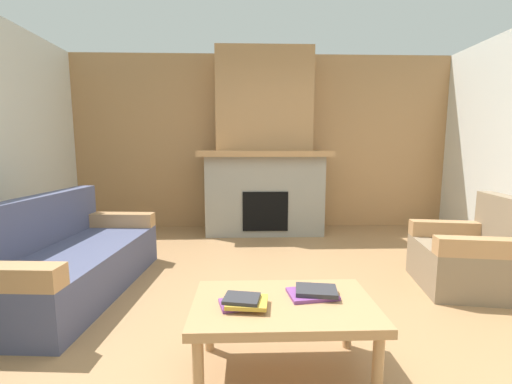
# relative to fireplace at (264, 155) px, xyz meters

# --- Properties ---
(ground) EXTENTS (9.00, 9.00, 0.00)m
(ground) POSITION_rel_fireplace_xyz_m (0.00, -2.62, -1.16)
(ground) COLOR #9E754C
(wall_back_wood_panel) EXTENTS (6.00, 0.12, 2.70)m
(wall_back_wood_panel) POSITION_rel_fireplace_xyz_m (0.00, 0.38, 0.19)
(wall_back_wood_panel) COLOR #A87A4C
(wall_back_wood_panel) RESTS_ON ground
(fireplace) EXTENTS (1.90, 0.82, 2.70)m
(fireplace) POSITION_rel_fireplace_xyz_m (0.00, 0.00, 0.00)
(fireplace) COLOR gray
(fireplace) RESTS_ON ground
(couch) EXTENTS (0.96, 1.85, 0.85)m
(couch) POSITION_rel_fireplace_xyz_m (-1.84, -2.12, -0.88)
(couch) COLOR #474C6B
(couch) RESTS_ON ground
(armchair) EXTENTS (0.88, 0.88, 0.85)m
(armchair) POSITION_rel_fireplace_xyz_m (1.75, -2.15, -0.87)
(armchair) COLOR #847056
(armchair) RESTS_ON ground
(coffee_table) EXTENTS (1.00, 0.60, 0.43)m
(coffee_table) POSITION_rel_fireplace_xyz_m (-0.07, -3.24, -0.79)
(coffee_table) COLOR tan
(coffee_table) RESTS_ON ground
(book_stack_near_edge) EXTENTS (0.27, 0.22, 0.06)m
(book_stack_near_edge) POSITION_rel_fireplace_xyz_m (-0.29, -3.29, -0.70)
(book_stack_near_edge) COLOR #7A3D84
(book_stack_near_edge) RESTS_ON coffee_table
(book_stack_center) EXTENTS (0.29, 0.22, 0.04)m
(book_stack_center) POSITION_rel_fireplace_xyz_m (0.11, -3.17, -0.71)
(book_stack_center) COLOR #7A3D84
(book_stack_center) RESTS_ON coffee_table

